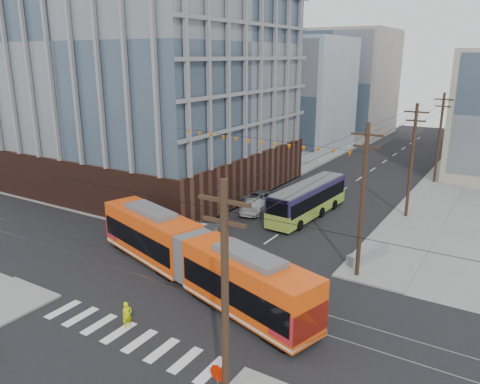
# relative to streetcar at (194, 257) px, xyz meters

# --- Properties ---
(ground) EXTENTS (160.00, 160.00, 0.00)m
(ground) POSITION_rel_streetcar_xyz_m (0.68, -4.07, -1.99)
(ground) COLOR slate
(office_building) EXTENTS (30.00, 25.00, 28.60)m
(office_building) POSITION_rel_streetcar_xyz_m (-21.32, 18.93, 12.31)
(office_building) COLOR #381E16
(office_building) RESTS_ON ground
(bg_bldg_nw_near) EXTENTS (18.00, 16.00, 18.00)m
(bg_bldg_nw_near) POSITION_rel_streetcar_xyz_m (-16.32, 47.93, 7.01)
(bg_bldg_nw_near) COLOR #8C99A5
(bg_bldg_nw_near) RESTS_ON ground
(bg_bldg_nw_far) EXTENTS (16.00, 18.00, 20.00)m
(bg_bldg_nw_far) POSITION_rel_streetcar_xyz_m (-13.32, 67.93, 8.01)
(bg_bldg_nw_far) COLOR gray
(bg_bldg_nw_far) RESTS_ON ground
(utility_pole_near) EXTENTS (0.30, 0.30, 11.00)m
(utility_pole_near) POSITION_rel_streetcar_xyz_m (9.18, -10.07, 3.51)
(utility_pole_near) COLOR black
(utility_pole_near) RESTS_ON ground
(utility_pole_far) EXTENTS (0.30, 0.30, 11.00)m
(utility_pole_far) POSITION_rel_streetcar_xyz_m (9.18, 51.93, 3.51)
(utility_pole_far) COLOR black
(utility_pole_far) RESTS_ON ground
(streetcar) EXTENTS (20.60, 8.81, 3.98)m
(streetcar) POSITION_rel_streetcar_xyz_m (0.00, 0.00, 0.00)
(streetcar) COLOR #E3470C
(streetcar) RESTS_ON ground
(city_bus) EXTENTS (3.36, 12.00, 3.36)m
(city_bus) POSITION_rel_streetcar_xyz_m (0.85, 17.22, -0.31)
(city_bus) COLOR #22173D
(city_bus) RESTS_ON ground
(parked_car_silver) EXTENTS (1.58, 4.07, 1.32)m
(parked_car_silver) POSITION_rel_streetcar_xyz_m (-4.79, 7.55, -1.33)
(parked_car_silver) COLOR gray
(parked_car_silver) RESTS_ON ground
(parked_car_white) EXTENTS (3.28, 5.39, 1.46)m
(parked_car_white) POSITION_rel_streetcar_xyz_m (-4.22, 15.47, -1.26)
(parked_car_white) COLOR silver
(parked_car_white) RESTS_ON ground
(parked_car_grey) EXTENTS (3.36, 5.55, 1.44)m
(parked_car_grey) POSITION_rel_streetcar_xyz_m (-4.80, 18.50, -1.27)
(parked_car_grey) COLOR #555A64
(parked_car_grey) RESTS_ON ground
(pedestrian) EXTENTS (0.56, 0.69, 1.64)m
(pedestrian) POSITION_rel_streetcar_xyz_m (-0.02, -6.42, -1.17)
(pedestrian) COLOR #D6E005
(pedestrian) RESTS_ON ground
(jersey_barrier) EXTENTS (2.38, 4.49, 0.88)m
(jersey_barrier) POSITION_rel_streetcar_xyz_m (8.98, 10.14, -1.55)
(jersey_barrier) COLOR gray
(jersey_barrier) RESTS_ON ground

